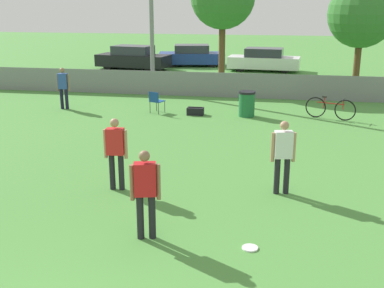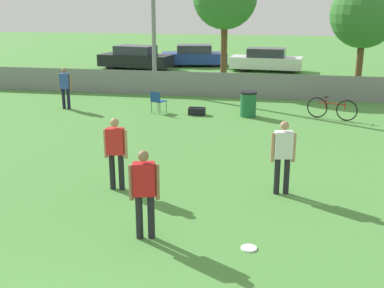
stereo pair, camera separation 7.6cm
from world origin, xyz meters
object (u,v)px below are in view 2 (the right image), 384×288
Objects in this scene: folding_chair_sideline at (158,100)px; gear_bag_sideline at (197,111)px; bicycle_sideline at (332,109)px; frisbee_disc at (249,248)px; parked_car_blue at (194,56)px; spectator_in_blue at (65,86)px; player_thrower_red at (116,149)px; parked_car_dark at (136,58)px; trash_bin at (248,104)px; player_receiver_white at (283,153)px; parked_car_white at (266,60)px; player_defender_red at (144,189)px; tree_far_right at (364,14)px.

gear_bag_sideline is at bearing -157.88° from folding_chair_sideline.
folding_chair_sideline reaches higher than bicycle_sideline.
bicycle_sideline is at bearing -154.93° from folding_chair_sideline.
parked_car_blue is at bearing 102.72° from frisbee_disc.
spectator_in_blue is at bearing 22.22° from folding_chair_sideline.
parked_car_dark is at bearing 102.22° from player_thrower_red.
player_receiver_white is at bearing -80.00° from trash_bin.
parked_car_white is at bearing -124.00° from spectator_in_blue.
trash_bin reaches higher than frisbee_disc.
spectator_in_blue is 0.37× the size of parked_car_white.
player_thrower_red is 9.22m from spectator_in_blue.
folding_chair_sideline is (-2.38, 9.94, -0.45)m from player_defender_red.
parked_car_dark is 1.08× the size of parked_car_white.
parked_car_dark is at bearing 104.43° from player_receiver_white.
bicycle_sideline is at bearing 77.66° from frisbee_disc.
frisbee_disc is 22.53m from parked_car_white.
parked_car_dark is at bearing 93.20° from player_defender_red.
gear_bag_sideline is at bearing -176.61° from trash_bin.
trash_bin is at bearing 69.39° from player_thrower_red.
frisbee_disc is (-0.51, -2.65, -0.94)m from player_receiver_white.
trash_bin is at bearing 176.92° from spectator_in_blue.
parked_car_dark is at bearing 151.86° from bicycle_sideline.
parked_car_blue is (-3.57, 24.07, -0.29)m from player_defender_red.
trash_bin is (-0.79, 10.08, 0.46)m from frisbee_disc.
player_defender_red is at bearing 118.38° from spectator_in_blue.
player_defender_red is 2.10m from frisbee_disc.
trash_bin reaches higher than gear_bag_sideline.
frisbee_disc is at bearing -74.74° from gear_bag_sideline.
parked_car_blue is (-5.45, 24.13, 0.66)m from frisbee_disc.
spectator_in_blue reaches higher than trash_bin.
player_receiver_white is 1.00× the size of player_defender_red.
player_defender_red reaches higher than frisbee_disc.
gear_bag_sideline is at bearing 82.88° from player_thrower_red.
tree_far_right reaches higher than frisbee_disc.
player_thrower_red is 8.22m from trash_bin.
gear_bag_sideline reaches higher than frisbee_disc.
player_defender_red reaches higher than spectator_in_blue.
folding_chair_sideline is (-4.26, 10.00, 0.49)m from frisbee_disc.
parked_car_white is (4.80, -1.62, 0.00)m from parked_car_blue.
gear_bag_sideline is (-2.72, 9.97, 0.13)m from frisbee_disc.
bicycle_sideline is 15.90m from parked_car_blue.
parked_car_dark is (-4.53, 11.84, 0.20)m from folding_chair_sideline.
parked_car_white is (2.53, 20.28, -0.29)m from player_thrower_red.
tree_far_right is 15.12m from player_receiver_white.
player_defender_red reaches higher than trash_bin.
gear_bag_sideline is at bearing -158.80° from bicycle_sideline.
frisbee_disc is 10.33m from gear_bag_sideline.
gear_bag_sideline is 0.13× the size of parked_car_dark.
bicycle_sideline is 0.39× the size of parked_car_white.
tree_far_right is 8.30× the size of gear_bag_sideline.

